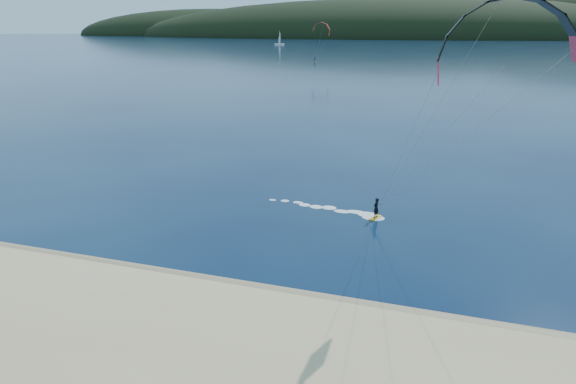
% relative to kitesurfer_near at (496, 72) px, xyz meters
% --- Properties ---
extents(ground, '(1800.00, 1800.00, 0.00)m').
position_rel_kitesurfer_near_xyz_m(ground, '(-14.30, -13.46, -13.12)').
color(ground, '#071433').
rests_on(ground, ground).
extents(wet_sand, '(220.00, 2.50, 0.10)m').
position_rel_kitesurfer_near_xyz_m(wet_sand, '(-14.30, -8.96, -13.07)').
color(wet_sand, olive).
rests_on(wet_sand, ground).
extents(headland, '(1200.00, 310.00, 140.00)m').
position_rel_kitesurfer_near_xyz_m(headland, '(-13.67, 731.83, -13.12)').
color(headland, black).
rests_on(headland, ground).
extents(kitesurfer_near, '(22.69, 8.79, 16.59)m').
position_rel_kitesurfer_near_xyz_m(kitesurfer_near, '(0.00, 0.00, 0.00)').
color(kitesurfer_near, yellow).
rests_on(kitesurfer_near, ground).
extents(kitesurfer_far, '(8.86, 8.11, 16.51)m').
position_rel_kitesurfer_near_xyz_m(kitesurfer_far, '(-52.10, 179.43, 0.23)').
color(kitesurfer_far, yellow).
rests_on(kitesurfer_far, ground).
extents(sailboat, '(8.65, 5.50, 12.19)m').
position_rel_kitesurfer_near_xyz_m(sailboat, '(-136.28, 382.55, -12.22)').
color(sailboat, white).
rests_on(sailboat, ground).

